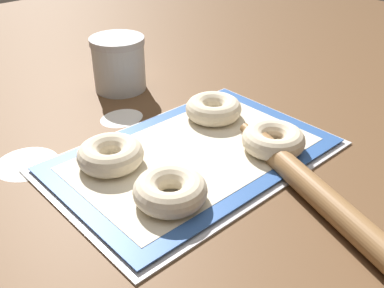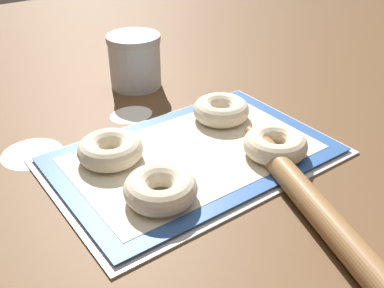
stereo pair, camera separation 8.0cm
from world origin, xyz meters
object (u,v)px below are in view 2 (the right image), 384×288
(baking_tray, at_px, (192,157))
(bagel_front_right, at_px, (275,145))
(bagel_back_right, at_px, (221,110))
(rolling_pin, at_px, (311,202))
(flour_canister, at_px, (135,61))
(bagel_front_left, at_px, (161,189))
(bagel_back_left, at_px, (110,150))

(baking_tray, height_order, bagel_front_right, bagel_front_right)
(bagel_back_right, height_order, rolling_pin, bagel_back_right)
(flour_canister, bearing_deg, bagel_back_right, -80.43)
(bagel_front_left, distance_m, bagel_front_right, 0.25)
(flour_canister, bearing_deg, baking_tray, -103.35)
(flour_canister, xyz_separation_m, rolling_pin, (-0.03, -0.59, -0.04))
(bagel_front_left, bearing_deg, flour_canister, 64.81)
(rolling_pin, bearing_deg, flour_canister, 87.45)
(bagel_front_right, bearing_deg, flour_canister, 95.00)
(bagel_front_right, distance_m, flour_canister, 0.45)
(bagel_back_right, bearing_deg, baking_tray, -149.96)
(baking_tray, height_order, rolling_pin, rolling_pin)
(bagel_front_right, xyz_separation_m, rolling_pin, (-0.07, -0.15, -0.01))
(flour_canister, bearing_deg, rolling_pin, -92.55)
(baking_tray, distance_m, bagel_front_left, 0.15)
(baking_tray, relative_size, bagel_front_left, 4.44)
(baking_tray, height_order, bagel_front_left, bagel_front_left)
(flour_canister, bearing_deg, bagel_back_left, -127.30)
(bagel_back_left, relative_size, flour_canister, 0.92)
(baking_tray, distance_m, rolling_pin, 0.25)
(baking_tray, bearing_deg, rolling_pin, -76.24)
(baking_tray, distance_m, flour_canister, 0.37)
(baking_tray, xyz_separation_m, rolling_pin, (0.06, -0.24, 0.02))
(bagel_back_left, bearing_deg, bagel_front_left, -85.86)
(baking_tray, xyz_separation_m, flour_canister, (0.08, 0.36, 0.06))
(bagel_front_right, bearing_deg, bagel_front_left, 177.43)
(bagel_front_left, bearing_deg, rolling_pin, -41.02)
(baking_tray, bearing_deg, flour_canister, 76.65)
(bagel_back_left, xyz_separation_m, bagel_back_right, (0.26, 0.00, 0.00))
(bagel_back_left, relative_size, bagel_back_right, 1.00)
(rolling_pin, bearing_deg, bagel_front_left, 138.98)
(baking_tray, distance_m, bagel_back_right, 0.16)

